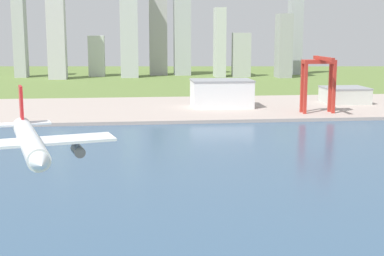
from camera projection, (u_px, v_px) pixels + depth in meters
name	position (u px, v px, depth m)	size (l,w,h in m)	color
ground_plane	(166.00, 167.00, 260.64)	(2400.00, 2400.00, 0.00)	olive
water_bay	(176.00, 207.00, 201.91)	(840.00, 360.00, 0.15)	#385675
industrial_pier	(150.00, 109.00, 446.36)	(840.00, 140.00, 2.50)	#AC9D93
airplane_landing	(29.00, 142.00, 97.13)	(31.48, 37.06, 11.94)	white
port_crane_red	(319.00, 73.00, 409.79)	(24.31, 38.55, 42.46)	#B72D23
warehouse_main	(222.00, 93.00, 445.68)	(48.74, 32.03, 22.27)	white
warehouse_annex	(345.00, 95.00, 472.34)	(36.08, 33.36, 13.58)	silver
distant_skyline	(156.00, 35.00, 765.94)	(406.93, 83.61, 149.36)	#AFB2B5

